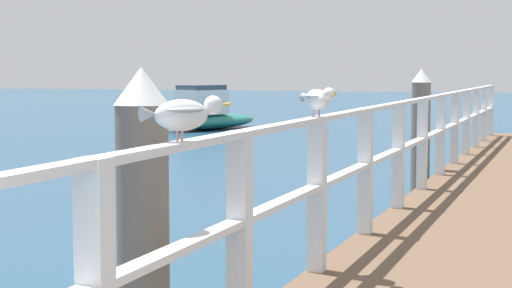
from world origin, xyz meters
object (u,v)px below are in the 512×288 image
object	(u,v)px
dock_piling_near	(143,255)
dock_piling_far	(420,136)
seagull_foreground	(183,113)
seagull_background	(318,98)
boat_1	(207,115)

from	to	relation	value
dock_piling_near	dock_piling_far	xyz separation A→B (m)	(0.00, 9.02, 0.00)
seagull_foreground	seagull_background	world-z (taller)	same
seagull_foreground	boat_1	xyz separation A→B (m)	(-9.80, 23.53, -1.30)
dock_piling_far	seagull_background	distance (m)	7.06
boat_1	seagull_background	bearing A→B (deg)	130.95
dock_piling_near	boat_1	distance (m)	25.05
seagull_background	boat_1	bearing A→B (deg)	-109.45
dock_piling_far	seagull_background	xyz separation A→B (m)	(0.39, -7.01, 0.78)
dock_piling_near	boat_1	bearing A→B (deg)	112.09
seagull_foreground	boat_1	size ratio (longest dim) A/B	0.09
dock_piling_far	boat_1	xyz separation A→B (m)	(-9.42, 14.18, -0.52)
seagull_foreground	seagull_background	distance (m)	2.34
dock_piling_far	seagull_foreground	bearing A→B (deg)	-87.64
dock_piling_near	boat_1	size ratio (longest dim) A/B	0.42
seagull_background	boat_1	distance (m)	23.39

